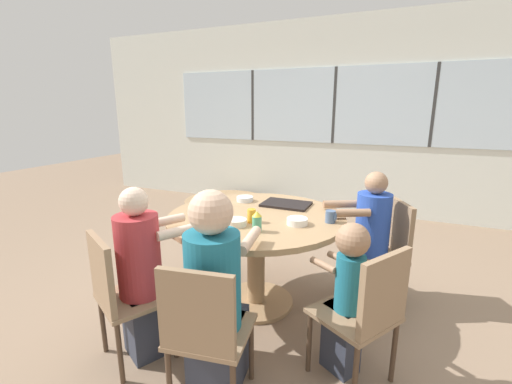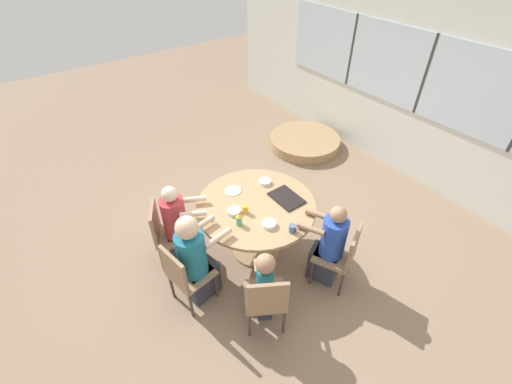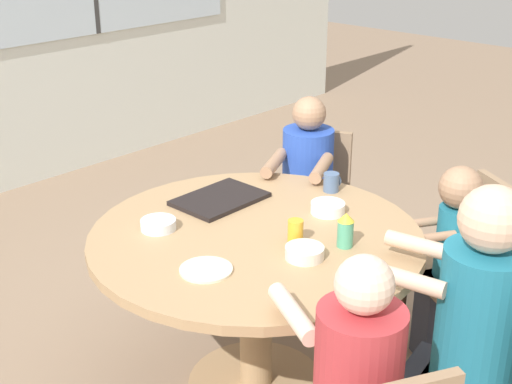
{
  "view_description": "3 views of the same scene",
  "coord_description": "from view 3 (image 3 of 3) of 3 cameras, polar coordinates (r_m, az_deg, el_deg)",
  "views": [
    {
      "loc": [
        1.0,
        -2.29,
        1.56
      ],
      "look_at": [
        0.0,
        0.0,
        0.94
      ],
      "focal_mm": 24.0,
      "sensor_mm": 36.0,
      "label": 1
    },
    {
      "loc": [
        2.31,
        -1.71,
        3.32
      ],
      "look_at": [
        0.0,
        0.0,
        0.94
      ],
      "focal_mm": 24.0,
      "sensor_mm": 36.0,
      "label": 2
    },
    {
      "loc": [
        -1.89,
        -1.76,
        2.02
      ],
      "look_at": [
        0.0,
        0.0,
        0.94
      ],
      "focal_mm": 50.0,
      "sensor_mm": 36.0,
      "label": 3
    }
  ],
  "objects": [
    {
      "name": "bowl_fruit",
      "position": [
        2.93,
        -7.82,
        -2.59
      ],
      "size": [
        0.14,
        0.14,
        0.04
      ],
      "color": "silver",
      "rests_on": "dining_table"
    },
    {
      "name": "sippy_cup",
      "position": [
        2.77,
        7.17,
        -2.99
      ],
      "size": [
        0.07,
        0.07,
        0.14
      ],
      "color": "#4CA57F",
      "rests_on": "dining_table"
    },
    {
      "name": "chair_for_toddler",
      "position": [
        3.41,
        17.33,
        -4.94
      ],
      "size": [
        0.55,
        0.55,
        0.84
      ],
      "rotation": [
        0.0,
        0.0,
        1.03
      ],
      "color": "#937556",
      "rests_on": "ground_plane"
    },
    {
      "name": "bowl_cereal",
      "position": [
        2.69,
        3.91,
        -4.84
      ],
      "size": [
        0.15,
        0.15,
        0.05
      ],
      "color": "silver",
      "rests_on": "dining_table"
    },
    {
      "name": "chair_for_man_teal_shirt",
      "position": [
        2.67,
        19.73,
        -13.65
      ],
      "size": [
        0.46,
        0.46,
        0.84
      ],
      "rotation": [
        0.0,
        0.0,
        0.16
      ],
      "color": "#937556",
      "rests_on": "ground_plane"
    },
    {
      "name": "plate_tortillas",
      "position": [
        2.61,
        -4.02,
        -6.21
      ],
      "size": [
        0.2,
        0.2,
        0.01
      ],
      "color": "beige",
      "rests_on": "dining_table"
    },
    {
      "name": "person_man_blue_shirt",
      "position": [
        3.77,
        3.96,
        -1.18
      ],
      "size": [
        0.54,
        0.45,
        1.09
      ],
      "rotation": [
        0.0,
        0.0,
        -4.26
      ],
      "color": "#333847",
      "rests_on": "ground_plane"
    },
    {
      "name": "person_toddler",
      "position": [
        3.33,
        15.14,
        -5.41
      ],
      "size": [
        0.34,
        0.3,
        0.95
      ],
      "rotation": [
        0.0,
        0.0,
        1.03
      ],
      "color": "#333847",
      "rests_on": "ground_plane"
    },
    {
      "name": "juice_glass",
      "position": [
        2.78,
        3.18,
        -3.19
      ],
      "size": [
        0.06,
        0.06,
        0.1
      ],
      "color": "gold",
      "rests_on": "dining_table"
    },
    {
      "name": "chair_for_man_blue_shirt",
      "position": [
        3.91,
        4.51,
        -0.23
      ],
      "size": [
        0.53,
        0.53,
        0.84
      ],
      "rotation": [
        0.0,
        0.0,
        -4.26
      ],
      "color": "#937556",
      "rests_on": "ground_plane"
    },
    {
      "name": "dining_table",
      "position": [
        2.95,
        0.0,
        -5.98
      ],
      "size": [
        1.36,
        1.36,
        0.76
      ],
      "color": "tan",
      "rests_on": "ground_plane"
    },
    {
      "name": "person_man_teal_shirt",
      "position": [
        2.67,
        16.46,
        -11.99
      ],
      "size": [
        0.37,
        0.57,
        1.17
      ],
      "rotation": [
        0.0,
        0.0,
        0.16
      ],
      "color": "#333847",
      "rests_on": "ground_plane"
    },
    {
      "name": "food_tray_dark",
      "position": [
        3.18,
        -2.91,
        -0.56
      ],
      "size": [
        0.39,
        0.27,
        0.02
      ],
      "color": "black",
      "rests_on": "dining_table"
    },
    {
      "name": "coffee_mug",
      "position": [
        3.29,
        6.07,
        0.8
      ],
      "size": [
        0.08,
        0.07,
        0.09
      ],
      "color": "slate",
      "rests_on": "dining_table"
    },
    {
      "name": "bowl_white_shallow",
      "position": [
        3.06,
        5.76,
        -1.27
      ],
      "size": [
        0.15,
        0.15,
        0.05
      ],
      "color": "white",
      "rests_on": "dining_table"
    }
  ]
}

